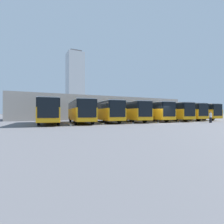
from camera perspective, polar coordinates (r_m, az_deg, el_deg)
The scene contains 19 objects.
ground_plane at distance 26.32m, azimuth 16.07°, elevation -3.52°, with size 600.00×600.00×0.00m, color #5B5B60.
bus_0 at distance 41.32m, azimuth 25.27°, elevation 0.17°, with size 4.10×11.64×3.24m.
curb_divider_0 at distance 38.65m, azimuth 25.36°, elevation -2.37°, with size 0.24×7.13×0.15m, color #9E9E99.
bus_1 at distance 37.99m, azimuth 21.53°, elevation 0.21°, with size 4.10×11.64×3.24m.
curb_divider_1 at distance 35.32m, azimuth 21.34°, elevation -2.57°, with size 0.24×7.13×0.15m, color #9E9E99.
bus_2 at distance 34.50m, azimuth 17.66°, elevation 0.25°, with size 4.10×11.64×3.24m.
curb_divider_2 at distance 31.85m, azimuth 17.12°, elevation -2.83°, with size 0.24×7.13×0.15m, color #9E9E99.
bus_3 at distance 31.78m, azimuth 12.08°, elevation 0.29°, with size 4.10×11.64×3.24m.
curb_divider_3 at distance 29.18m, azimuth 10.97°, elevation -3.07°, with size 0.24×7.13×0.15m, color #9E9E99.
bus_4 at distance 29.49m, azimuth 5.44°, elevation 0.33°, with size 4.10×11.64×3.24m.
curb_divider_4 at distance 26.98m, azimuth 3.60°, elevation -3.30°, with size 0.24×7.13×0.15m, color #9E9E99.
bus_5 at distance 27.71m, azimuth -2.26°, elevation 0.37°, with size 4.10×11.64×3.24m.
curb_divider_5 at distance 25.36m, azimuth -4.97°, elevation -3.49°, with size 0.24×7.13×0.15m, color #9E9E99.
bus_6 at distance 25.83m, azimuth -10.39°, elevation 0.43°, with size 4.10×11.64×3.24m.
curb_divider_6 at distance 23.69m, azimuth -14.10°, elevation -3.70°, with size 0.24×7.13×0.15m, color #9E9E99.
bus_7 at distance 25.13m, azimuth -19.76°, elevation 0.46°, with size 4.10×11.64×3.24m.
pedestrian at distance 30.29m, azimuth 29.50°, elevation -1.36°, with size 0.41×0.41×1.68m.
station_building at distance 44.54m, azimuth -3.33°, elevation 1.26°, with size 42.10×13.69×5.35m.
office_tower at distance 219.98m, azimuth -11.99°, elevation 9.21°, with size 18.98×18.98×76.93m.
Camera 1 is at (18.01, 19.14, 1.48)m, focal length 28.00 mm.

